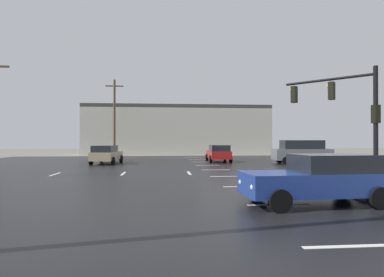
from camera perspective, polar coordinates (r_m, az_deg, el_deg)
ground_plane at (r=20.32m, az=5.15°, el=-6.09°), size 120.00×120.00×0.00m
road_asphalt at (r=20.32m, az=5.15°, el=-6.06°), size 44.00×44.00×0.02m
snow_strip_curbside at (r=18.17m, az=23.32°, el=-6.21°), size 4.00×1.60×0.06m
lane_markings at (r=19.24m, az=9.44°, el=-6.34°), size 36.15×36.15×0.01m
traffic_signal_mast at (r=18.77m, az=25.63°, el=5.33°), size 3.38×3.64×5.58m
strip_building_background at (r=48.04m, az=-2.63°, el=1.42°), size 26.17×8.00×6.99m
sedan_blue at (r=11.03m, az=21.56°, el=-6.50°), size 4.61×2.22×1.58m
sedan_tan at (r=28.90m, az=-14.83°, el=-2.66°), size 2.36×4.66×1.58m
sedan_red at (r=30.45m, az=4.68°, el=-2.55°), size 2.11×4.57×1.58m
suv_grey at (r=29.47m, az=18.72°, el=-2.15°), size 4.95×2.46×2.03m
utility_pole_distant at (r=41.86m, az=-13.49°, el=3.81°), size 2.20×0.28×9.65m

